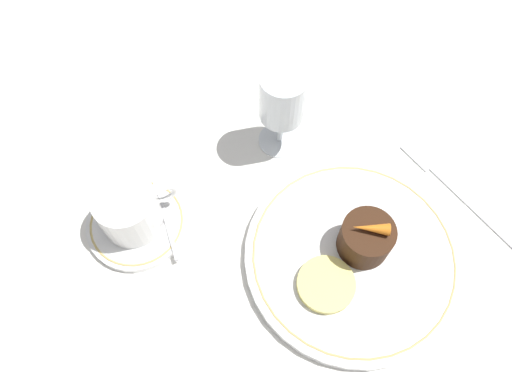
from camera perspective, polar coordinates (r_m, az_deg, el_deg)
name	(u,v)px	position (r m, az deg, el deg)	size (l,w,h in m)	color
ground_plane	(354,240)	(0.66, 11.13, -5.38)	(3.00, 3.00, 0.00)	white
dinner_plate	(353,257)	(0.64, 10.98, -7.26)	(0.27, 0.27, 0.01)	white
saucer	(137,223)	(0.66, -13.43, -3.49)	(0.13, 0.13, 0.01)	white
coffee_cup	(129,209)	(0.63, -14.36, -1.93)	(0.10, 0.08, 0.07)	white
spoon	(164,210)	(0.66, -10.49, -2.08)	(0.03, 0.12, 0.00)	silver
wine_glass	(282,101)	(0.64, 3.03, 10.34)	(0.06, 0.06, 0.14)	silver
fork	(445,180)	(0.72, 20.83, 1.24)	(0.05, 0.20, 0.01)	silver
dessert_cake	(367,238)	(0.62, 12.58, -5.12)	(0.06, 0.06, 0.05)	#381E0F
carrot_garnish	(373,228)	(0.59, 13.17, -3.99)	(0.04, 0.03, 0.01)	orange
pineapple_slice	(326,284)	(0.61, 8.01, -10.42)	(0.07, 0.07, 0.01)	#EFE075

